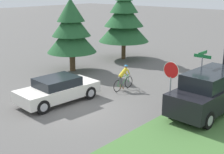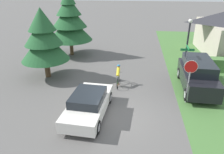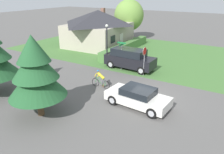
{
  "view_description": "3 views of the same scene",
  "coord_description": "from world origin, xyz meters",
  "px_view_note": "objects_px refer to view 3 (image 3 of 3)",
  "views": [
    {
      "loc": [
        10.8,
        -9.63,
        5.85
      ],
      "look_at": [
        -0.79,
        3.43,
        0.75
      ],
      "focal_mm": 50.0,
      "sensor_mm": 36.0,
      "label": 1
    },
    {
      "loc": [
        0.93,
        -9.86,
        6.78
      ],
      "look_at": [
        -0.55,
        2.61,
        1.15
      ],
      "focal_mm": 35.0,
      "sensor_mm": 36.0,
      "label": 2
    },
    {
      "loc": [
        -13.61,
        -5.34,
        7.35
      ],
      "look_at": [
        -0.06,
        2.9,
        1.02
      ],
      "focal_mm": 35.0,
      "sensor_mm": 36.0,
      "label": 3
    }
  ],
  "objects_px": {
    "street_lamp": "(107,40)",
    "deciduous_tree_right": "(129,15)",
    "street_name_sign": "(121,51)",
    "cyclist": "(101,79)",
    "parked_suv_right": "(130,59)",
    "conifer_tall_near": "(35,71)",
    "stop_sign": "(144,55)",
    "cottage_house": "(98,28)",
    "sedan_left_lane": "(138,97)"
  },
  "relations": [
    {
      "from": "sedan_left_lane",
      "to": "cottage_house",
      "type": "bearing_deg",
      "value": -43.03
    },
    {
      "from": "parked_suv_right",
      "to": "deciduous_tree_right",
      "type": "relative_size",
      "value": 0.82
    },
    {
      "from": "sedan_left_lane",
      "to": "conifer_tall_near",
      "type": "relative_size",
      "value": 0.87
    },
    {
      "from": "cyclist",
      "to": "stop_sign",
      "type": "xyz_separation_m",
      "value": [
        4.26,
        -1.87,
        1.22
      ]
    },
    {
      "from": "cottage_house",
      "to": "parked_suv_right",
      "type": "height_order",
      "value": "cottage_house"
    },
    {
      "from": "stop_sign",
      "to": "cyclist",
      "type": "bearing_deg",
      "value": -23.36
    },
    {
      "from": "cyclist",
      "to": "stop_sign",
      "type": "height_order",
      "value": "stop_sign"
    },
    {
      "from": "street_name_sign",
      "to": "conifer_tall_near",
      "type": "bearing_deg",
      "value": 178.47
    },
    {
      "from": "parked_suv_right",
      "to": "conifer_tall_near",
      "type": "distance_m",
      "value": 10.88
    },
    {
      "from": "cyclist",
      "to": "deciduous_tree_right",
      "type": "bearing_deg",
      "value": -69.14
    },
    {
      "from": "street_name_sign",
      "to": "deciduous_tree_right",
      "type": "bearing_deg",
      "value": 24.54
    },
    {
      "from": "parked_suv_right",
      "to": "street_name_sign",
      "type": "height_order",
      "value": "street_name_sign"
    },
    {
      "from": "stop_sign",
      "to": "deciduous_tree_right",
      "type": "height_order",
      "value": "deciduous_tree_right"
    },
    {
      "from": "street_name_sign",
      "to": "conifer_tall_near",
      "type": "xyz_separation_m",
      "value": [
        -9.93,
        0.27,
        1.03
      ]
    },
    {
      "from": "cottage_house",
      "to": "street_lamp",
      "type": "height_order",
      "value": "cottage_house"
    },
    {
      "from": "cottage_house",
      "to": "cyclist",
      "type": "bearing_deg",
      "value": -147.34
    },
    {
      "from": "cottage_house",
      "to": "deciduous_tree_right",
      "type": "distance_m",
      "value": 6.07
    },
    {
      "from": "sedan_left_lane",
      "to": "street_name_sign",
      "type": "relative_size",
      "value": 1.58
    },
    {
      "from": "stop_sign",
      "to": "sedan_left_lane",
      "type": "bearing_deg",
      "value": 20.05
    },
    {
      "from": "parked_suv_right",
      "to": "street_lamp",
      "type": "distance_m",
      "value": 2.92
    },
    {
      "from": "street_lamp",
      "to": "street_name_sign",
      "type": "height_order",
      "value": "street_lamp"
    },
    {
      "from": "stop_sign",
      "to": "conifer_tall_near",
      "type": "relative_size",
      "value": 0.53
    },
    {
      "from": "street_lamp",
      "to": "deciduous_tree_right",
      "type": "xyz_separation_m",
      "value": [
        12.68,
        4.07,
        1.08
      ]
    },
    {
      "from": "cottage_house",
      "to": "cyclist",
      "type": "height_order",
      "value": "cottage_house"
    },
    {
      "from": "stop_sign",
      "to": "deciduous_tree_right",
      "type": "relative_size",
      "value": 0.44
    },
    {
      "from": "cyclist",
      "to": "stop_sign",
      "type": "bearing_deg",
      "value": -113.34
    },
    {
      "from": "street_lamp",
      "to": "cottage_house",
      "type": "bearing_deg",
      "value": 40.01
    },
    {
      "from": "street_lamp",
      "to": "deciduous_tree_right",
      "type": "relative_size",
      "value": 0.71
    },
    {
      "from": "cyclist",
      "to": "street_name_sign",
      "type": "distance_m",
      "value": 4.7
    },
    {
      "from": "stop_sign",
      "to": "street_lamp",
      "type": "relative_size",
      "value": 0.62
    },
    {
      "from": "parked_suv_right",
      "to": "deciduous_tree_right",
      "type": "bearing_deg",
      "value": -60.26
    },
    {
      "from": "stop_sign",
      "to": "conifer_tall_near",
      "type": "xyz_separation_m",
      "value": [
        -9.69,
        2.74,
        1.04
      ]
    },
    {
      "from": "parked_suv_right",
      "to": "deciduous_tree_right",
      "type": "xyz_separation_m",
      "value": [
        12.29,
        6.46,
        2.72
      ]
    },
    {
      "from": "parked_suv_right",
      "to": "stop_sign",
      "type": "relative_size",
      "value": 1.87
    },
    {
      "from": "cyclist",
      "to": "parked_suv_right",
      "type": "height_order",
      "value": "parked_suv_right"
    },
    {
      "from": "deciduous_tree_right",
      "to": "cyclist",
      "type": "bearing_deg",
      "value": -159.49
    },
    {
      "from": "conifer_tall_near",
      "to": "stop_sign",
      "type": "bearing_deg",
      "value": -15.81
    },
    {
      "from": "sedan_left_lane",
      "to": "street_name_sign",
      "type": "bearing_deg",
      "value": -48.24
    },
    {
      "from": "cottage_house",
      "to": "street_lamp",
      "type": "distance_m",
      "value": 9.17
    },
    {
      "from": "cottage_house",
      "to": "deciduous_tree_right",
      "type": "xyz_separation_m",
      "value": [
        5.66,
        -1.82,
        1.23
      ]
    },
    {
      "from": "conifer_tall_near",
      "to": "sedan_left_lane",
      "type": "bearing_deg",
      "value": -48.36
    },
    {
      "from": "conifer_tall_near",
      "to": "street_lamp",
      "type": "bearing_deg",
      "value": 8.9
    },
    {
      "from": "deciduous_tree_right",
      "to": "street_lamp",
      "type": "bearing_deg",
      "value": -162.19
    },
    {
      "from": "street_lamp",
      "to": "parked_suv_right",
      "type": "bearing_deg",
      "value": -80.59
    },
    {
      "from": "stop_sign",
      "to": "street_name_sign",
      "type": "relative_size",
      "value": 0.96
    },
    {
      "from": "street_name_sign",
      "to": "deciduous_tree_right",
      "type": "relative_size",
      "value": 0.46
    },
    {
      "from": "sedan_left_lane",
      "to": "street_lamp",
      "type": "height_order",
      "value": "street_lamp"
    },
    {
      "from": "cottage_house",
      "to": "conifer_tall_near",
      "type": "height_order",
      "value": "conifer_tall_near"
    },
    {
      "from": "cottage_house",
      "to": "stop_sign",
      "type": "bearing_deg",
      "value": -129.19
    },
    {
      "from": "cottage_house",
      "to": "sedan_left_lane",
      "type": "distance_m",
      "value": 18.02
    }
  ]
}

